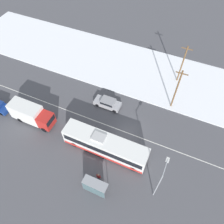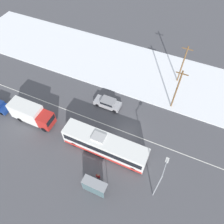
% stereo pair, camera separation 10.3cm
% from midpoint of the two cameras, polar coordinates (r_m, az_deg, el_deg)
% --- Properties ---
extents(ground_plane, '(120.00, 120.00, 0.00)m').
position_cam_midpoint_polar(ground_plane, '(33.40, 4.08, -5.51)').
color(ground_plane, '#4C4C51').
extents(snow_lot, '(80.00, 13.74, 0.12)m').
position_cam_midpoint_polar(snow_lot, '(41.96, 11.07, 9.45)').
color(snow_lot, white).
rests_on(snow_lot, ground_plane).
extents(lane_marking_center, '(60.00, 0.12, 0.00)m').
position_cam_midpoint_polar(lane_marking_center, '(33.40, 4.08, -5.51)').
color(lane_marking_center, silver).
rests_on(lane_marking_center, ground_plane).
extents(city_bus, '(12.04, 2.57, 3.33)m').
position_cam_midpoint_polar(city_bus, '(30.47, -1.88, -8.67)').
color(city_bus, white).
rests_on(city_bus, ground_plane).
extents(box_truck, '(6.91, 2.30, 3.27)m').
position_cam_midpoint_polar(box_truck, '(35.37, -20.47, -0.41)').
color(box_truck, silver).
rests_on(box_truck, ground_plane).
extents(sedan_car, '(4.40, 1.80, 1.46)m').
position_cam_midpoint_polar(sedan_car, '(35.75, -1.21, 2.46)').
color(sedan_car, '#9E9EA3').
rests_on(sedan_car, ground_plane).
extents(pedestrian_at_stop, '(0.59, 0.26, 1.65)m').
position_cam_midpoint_polar(pedestrian_at_stop, '(29.35, -3.65, -16.46)').
color(pedestrian_at_stop, '#23232D').
rests_on(pedestrian_at_stop, ground_plane).
extents(bus_shelter, '(3.12, 1.20, 2.40)m').
position_cam_midpoint_polar(bus_shelter, '(28.23, -4.77, -19.01)').
color(bus_shelter, gray).
rests_on(bus_shelter, ground_plane).
extents(streetlamp, '(0.36, 2.42, 6.54)m').
position_cam_midpoint_polar(streetlamp, '(26.35, 12.34, -16.85)').
color(streetlamp, '#9EA3A8').
rests_on(streetlamp, ground_plane).
extents(utility_pole_roadside, '(1.80, 0.24, 7.85)m').
position_cam_midpoint_polar(utility_pole_roadside, '(34.57, 16.41, 5.72)').
color(utility_pole_roadside, brown).
rests_on(utility_pole_roadside, ground_plane).
extents(utility_pole_snowlot, '(1.80, 0.24, 7.49)m').
position_cam_midpoint_polar(utility_pole_snowlot, '(39.40, 17.80, 11.89)').
color(utility_pole_snowlot, brown).
rests_on(utility_pole_snowlot, ground_plane).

